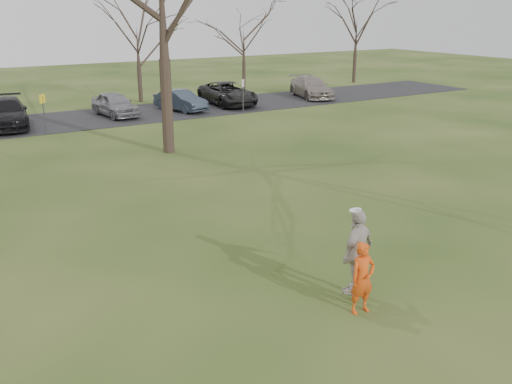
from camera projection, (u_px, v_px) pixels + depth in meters
The scene contains 12 objects.
ground at pixel (348, 302), 12.63m from camera, with size 120.00×120.00×0.00m, color #1E380F.
parking_strip at pixel (71, 120), 32.91m from camera, with size 62.00×6.50×0.04m, color black.
player_defender at pixel (363, 278), 12.00m from camera, with size 0.59×0.39×1.62m, color #D94811.
car_3 at pixel (6, 113), 30.74m from camera, with size 2.19×5.39×1.56m, color black.
car_4 at pixel (115, 104), 33.95m from camera, with size 1.68×4.17×1.42m, color gray.
car_5 at pixel (181, 101), 35.70m from camera, with size 1.38×3.96×1.30m, color #2F3947.
car_6 at pixel (228, 93), 37.96m from camera, with size 2.50×5.41×1.50m, color black.
car_7 at pixel (311, 87), 41.08m from camera, with size 2.04×5.01×1.45m, color gray.
catching_play at pixel (357, 252), 12.52m from camera, with size 1.29×0.88×2.03m.
sign_yellow at pixel (43, 106), 29.04m from camera, with size 0.35×0.35×2.08m.
sign_white at pixel (243, 90), 34.96m from camera, with size 0.35×0.35×2.08m.
small_tree_row at pixel (112, 45), 37.96m from camera, with size 55.00×5.90×8.50m.
Camera 1 is at (-7.60, -8.50, 6.33)m, focal length 39.28 mm.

